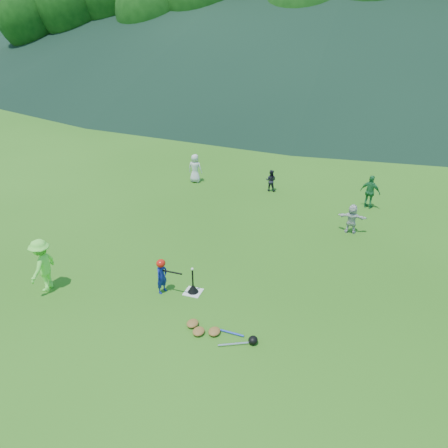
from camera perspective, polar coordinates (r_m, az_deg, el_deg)
name	(u,v)px	position (r m, az deg, el deg)	size (l,w,h in m)	color
ground	(193,292)	(11.95, -4.05, -8.89)	(120.00, 120.00, 0.00)	#275814
home_plate	(193,292)	(11.95, -4.05, -8.85)	(0.45, 0.45, 0.02)	silver
baseball	(192,269)	(11.54, -4.16, -5.89)	(0.08, 0.08, 0.08)	white
batter_child	(162,276)	(11.79, -8.12, -6.80)	(0.35, 0.23, 0.97)	navy
adult_coach	(42,265)	(12.61, -22.62, -5.00)	(0.97, 0.56, 1.50)	#70F147
fielder_a	(195,168)	(19.27, -3.80, 7.27)	(0.61, 0.40, 1.25)	silver
fielder_b	(271,180)	(18.39, 6.14, 5.68)	(0.45, 0.35, 0.92)	black
fielder_c	(370,192)	(17.49, 18.56, 3.99)	(0.76, 0.32, 1.30)	#22733A
fielder_d	(352,219)	(15.35, 16.35, 0.67)	(0.96, 0.31, 1.04)	silver
batting_tee	(193,288)	(11.88, -4.07, -8.38)	(0.30, 0.30, 0.68)	black
batter_gear	(162,264)	(11.58, -8.14, -5.20)	(0.73, 0.26, 0.33)	red
equipment_pile	(214,332)	(10.55, -1.29, -13.89)	(1.80, 0.68, 0.19)	olive
outfield_fence	(329,95)	(37.65, 13.59, 16.08)	(70.07, 0.08, 1.33)	gray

